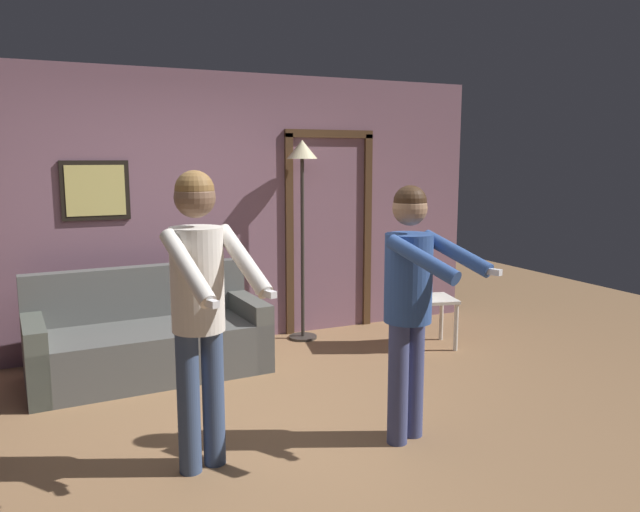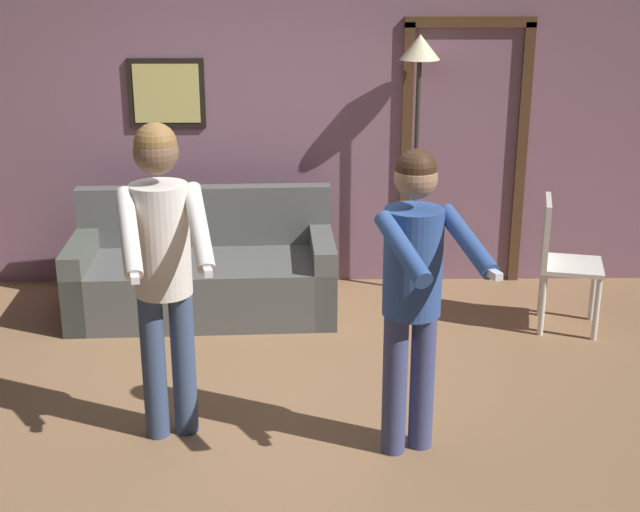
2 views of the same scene
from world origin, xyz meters
The scene contains 7 objects.
ground_plane centered at (0.00, 0.00, 0.00)m, with size 12.00×12.00×0.00m, color #8D6845.
back_wall_assembly centered at (0.02, 2.19, 1.30)m, with size 6.40×0.10×2.60m.
couch centered at (-0.42, 1.53, 0.28)m, with size 1.94×0.93×0.87m.
torchiere_lamp centered at (1.16, 1.94, 1.59)m, with size 0.30×0.30×1.97m.
person_standing_left centered at (-0.41, -0.27, 1.06)m, with size 0.54×0.69×1.74m.
person_standing_right centered at (0.88, -0.44, 0.99)m, with size 0.57×0.67×1.64m.
dining_chair_distant centered at (2.10, 1.20, 0.53)m, with size 0.51×0.51×0.93m.
Camera 1 is at (-1.22, -3.66, 1.81)m, focal length 35.00 mm.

